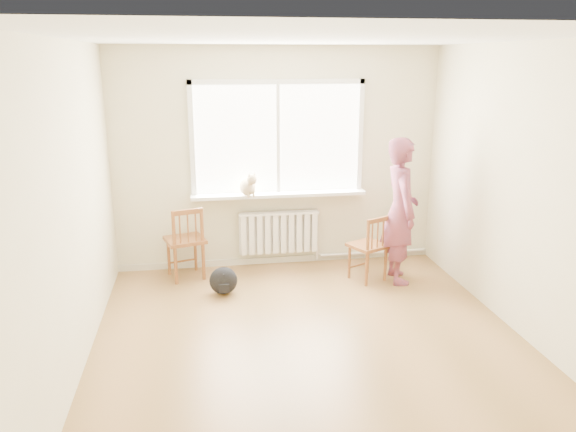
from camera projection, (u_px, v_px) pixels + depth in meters
name	position (u px, v px, depth m)	size (l,w,h in m)	color
floor	(313.00, 347.00, 5.13)	(4.50, 4.50, 0.00)	olive
ceiling	(317.00, 38.00, 4.39)	(4.50, 4.50, 0.00)	white
back_wall	(278.00, 159.00, 6.90)	(4.00, 0.01, 2.70)	beige
window	(278.00, 134.00, 6.79)	(2.12, 0.05, 1.42)	white
windowsill	(279.00, 194.00, 6.91)	(2.15, 0.22, 0.04)	white
radiator	(279.00, 232.00, 7.06)	(1.00, 0.12, 0.55)	white
heating_pipe	(373.00, 253.00, 7.38)	(0.04, 0.04, 1.40)	silver
baseboard	(278.00, 260.00, 7.24)	(4.00, 0.03, 0.08)	beige
chair_left	(186.00, 243.00, 6.62)	(0.54, 0.52, 0.88)	brown
chair_right	(371.00, 248.00, 6.57)	(0.52, 0.51, 0.80)	brown
person	(400.00, 211.00, 6.47)	(0.62, 0.41, 1.70)	#C7427B
cat	(248.00, 186.00, 6.73)	(0.28, 0.44, 0.31)	beige
backpack	(223.00, 281.00, 6.25)	(0.31, 0.24, 0.31)	black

